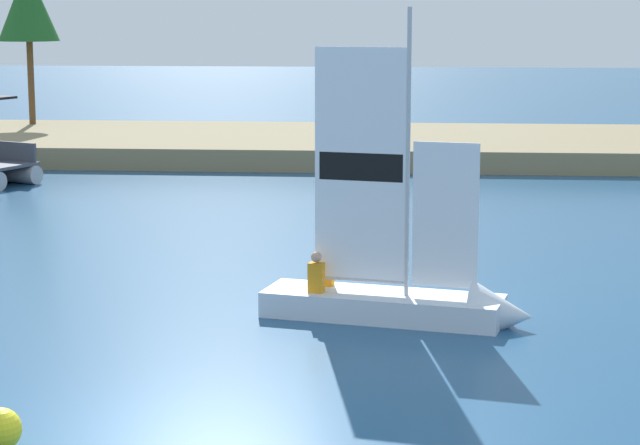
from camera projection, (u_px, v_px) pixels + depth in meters
ground_plane at (157, 433)px, 16.57m from camera, size 200.00×200.00×0.00m
shore_bank at (329, 145)px, 47.26m from camera, size 80.00×10.42×0.77m
shoreline_tree_left at (28, 4)px, 50.67m from camera, size 2.52×2.52×6.53m
sailboat at (420, 298)px, 22.34m from camera, size 5.10×2.29×6.01m
channel_buoy at (0, 429)px, 15.86m from camera, size 0.57×0.57×0.57m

